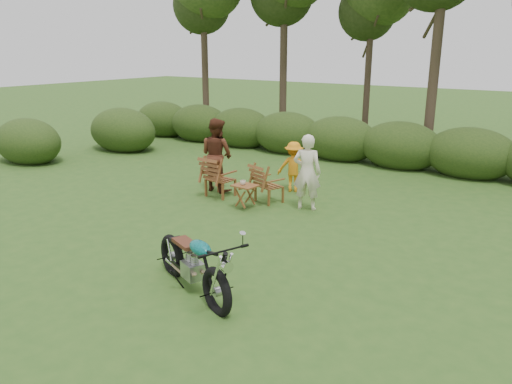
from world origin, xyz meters
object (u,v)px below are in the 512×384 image
Objects in this scene: motorcycle at (194,290)px; adult_b at (218,190)px; adult_a at (306,209)px; cup at (243,183)px; child at (293,191)px; lawn_chair_left at (221,196)px; lawn_chair_right at (269,202)px; side_table at (245,197)px.

adult_b is (-3.13, 4.49, 0.00)m from motorcycle.
cup is at bearing 15.38° from adult_a.
motorcycle is 4.06m from cup.
motorcycle is at bearing 131.50° from adult_b.
lawn_chair_left is at bearing 24.85° from child.
adult_a is 2.63m from adult_b.
motorcycle is 4.94m from lawn_chair_left.
child is at bearing 127.00° from motorcycle.
adult_a is 1.47m from child.
cup is 0.07× the size of adult_b.
adult_b is 1.94m from child.
adult_b reaches higher than cup.
adult_b reaches higher than lawn_chair_right.
adult_a is at bearing 108.67° from child.
motorcycle reaches higher than lawn_chair_right.
lawn_chair_left is at bearing -9.85° from adult_a.
cup is 0.10× the size of child.
motorcycle is 1.62× the size of child.
adult_a is 1.35× the size of child.
lawn_chair_left is 0.59× the size of adult_a.
lawn_chair_right is 0.99m from adult_a.
adult_a is at bearing 118.41° from motorcycle.
side_table is at bearing 157.15° from adult_b.
cup is at bearing 155.79° from adult_b.
adult_a is at bearing -161.19° from lawn_chair_right.
cup is 1.55m from adult_a.
adult_b is at bearing 149.21° from cup.
lawn_chair_left is at bearing 155.06° from cup.
motorcycle is at bearing 126.63° from lawn_chair_right.
child is (-0.98, 1.09, 0.00)m from adult_a.
motorcycle is 1.11× the size of adult_b.
lawn_chair_left is at bearing 145.51° from motorcycle.
adult_a is (1.20, 0.77, -0.61)m from cup.
adult_a is at bearing -175.14° from adult_b.
child is at bearing -129.12° from lawn_chair_left.
motorcycle is 3.68× the size of side_table.
lawn_chair_right is at bearing -176.73° from adult_b.
adult_a reaches higher than lawn_chair_right.
adult_a is (0.99, 0.02, 0.00)m from lawn_chair_right.
cup reaches higher than lawn_chair_left.
lawn_chair_right is 1.11m from child.
lawn_chair_right is at bearing -164.49° from lawn_chair_left.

